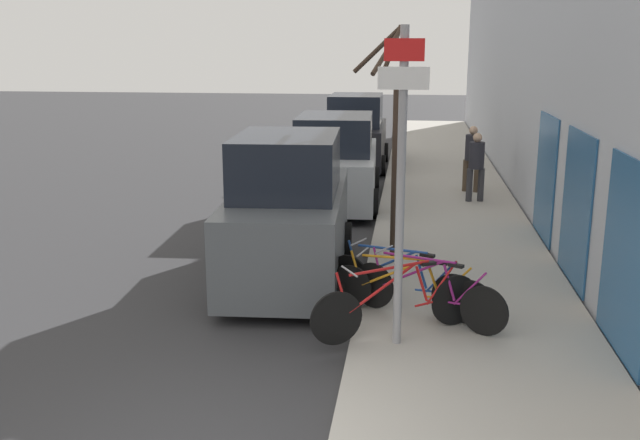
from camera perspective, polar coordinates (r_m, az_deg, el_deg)
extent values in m
plane|color=#333335|center=(17.18, 1.53, 1.19)|extent=(80.00, 80.00, 0.00)
cube|color=#ADA89E|center=(19.84, 9.86, 2.93)|extent=(3.20, 32.00, 0.15)
cube|color=#B2B7C1|center=(19.67, 15.46, 11.86)|extent=(0.20, 32.00, 6.50)
cube|color=#26598C|center=(9.12, 23.25, -2.81)|extent=(0.03, 1.84, 2.34)
cube|color=#26598C|center=(11.62, 19.80, 0.90)|extent=(0.03, 1.84, 2.34)
cube|color=#26598C|center=(14.17, 17.59, 3.29)|extent=(0.03, 1.84, 2.34)
cylinder|color=#939399|center=(8.48, 6.46, 2.24)|extent=(0.10, 0.10, 3.83)
cube|color=red|center=(8.25, 6.77, 13.37)|extent=(0.45, 0.02, 0.25)
cube|color=white|center=(8.26, 6.70, 11.20)|extent=(0.58, 0.02, 0.25)
cylinder|color=black|center=(8.82, 1.31, -7.87)|extent=(0.62, 0.37, 0.69)
cylinder|color=black|center=(9.58, 10.73, -6.32)|extent=(0.62, 0.37, 0.69)
cylinder|color=red|center=(8.97, 5.08, -5.38)|extent=(0.85, 0.50, 0.56)
cylinder|color=red|center=(8.93, 5.60, -3.85)|extent=(0.98, 0.58, 0.09)
cylinder|color=red|center=(9.23, 8.14, -5.07)|extent=(0.20, 0.13, 0.49)
cylinder|color=red|center=(9.42, 9.21, -6.44)|extent=(0.53, 0.32, 0.08)
cylinder|color=red|center=(9.39, 9.71, -4.98)|extent=(0.40, 0.25, 0.55)
cylinder|color=red|center=(8.75, 1.84, -6.01)|extent=(0.19, 0.13, 0.59)
cube|color=black|center=(9.19, 8.65, -3.46)|extent=(0.21, 0.17, 0.04)
cylinder|color=#99999E|center=(8.69, 2.37, -4.12)|extent=(0.24, 0.39, 0.02)
cylinder|color=black|center=(10.06, 4.27, -5.24)|extent=(0.59, 0.35, 0.65)
cylinder|color=black|center=(9.34, 12.99, -7.10)|extent=(0.59, 0.35, 0.65)
cylinder|color=#8C1E72|center=(9.66, 7.43, -4.23)|extent=(0.83, 0.48, 0.54)
cylinder|color=#8C1E72|center=(9.56, 7.91, -3.02)|extent=(0.96, 0.56, 0.08)
cylinder|color=#8C1E72|center=(9.44, 10.30, -4.95)|extent=(0.19, 0.13, 0.47)
cylinder|color=#8C1E72|center=(9.44, 11.37, -6.63)|extent=(0.52, 0.31, 0.08)
cylinder|color=#8C1E72|center=(9.33, 11.90, -5.41)|extent=(0.40, 0.24, 0.52)
cylinder|color=#8C1E72|center=(9.93, 4.70, -3.82)|extent=(0.19, 0.12, 0.56)
cube|color=black|center=(9.33, 10.82, -3.59)|extent=(0.21, 0.17, 0.04)
cylinder|color=#99999E|center=(9.81, 5.15, -2.35)|extent=(0.23, 0.40, 0.02)
cylinder|color=black|center=(10.05, 2.49, -5.33)|extent=(0.60, 0.20, 0.62)
cylinder|color=black|center=(9.65, 11.87, -6.47)|extent=(0.60, 0.20, 0.62)
cylinder|color=orange|center=(9.78, 5.95, -4.19)|extent=(0.91, 0.28, 0.51)
cylinder|color=orange|center=(9.69, 6.45, -3.04)|extent=(1.05, 0.32, 0.08)
cylinder|color=orange|center=(9.66, 9.03, -4.68)|extent=(0.20, 0.09, 0.44)
cylinder|color=orange|center=(9.69, 10.18, -6.15)|extent=(0.57, 0.18, 0.07)
cylinder|color=orange|center=(9.60, 10.72, -5.00)|extent=(0.43, 0.14, 0.50)
cylinder|color=orange|center=(9.95, 2.96, -3.97)|extent=(0.20, 0.08, 0.53)
cube|color=black|center=(9.57, 9.57, -3.39)|extent=(0.21, 0.13, 0.04)
cylinder|color=#99999E|center=(9.84, 3.43, -2.57)|extent=(0.14, 0.43, 0.02)
cylinder|color=black|center=(10.42, 2.29, -4.54)|extent=(0.60, 0.31, 0.65)
cylinder|color=black|center=(9.75, 10.69, -6.10)|extent=(0.60, 0.31, 0.65)
cylinder|color=#1E4799|center=(10.05, 5.34, -3.50)|extent=(0.85, 0.42, 0.53)
cylinder|color=#1E4799|center=(9.95, 5.79, -2.33)|extent=(0.98, 0.49, 0.08)
cylinder|color=#1E4799|center=(9.84, 8.10, -4.11)|extent=(0.19, 0.12, 0.46)
cylinder|color=#1E4799|center=(9.84, 9.14, -5.69)|extent=(0.53, 0.27, 0.08)
cylinder|color=#1E4799|center=(9.74, 9.63, -4.51)|extent=(0.40, 0.21, 0.52)
cylinder|color=#1E4799|center=(10.30, 2.70, -3.17)|extent=(0.19, 0.11, 0.56)
cube|color=black|center=(9.74, 8.59, -2.81)|extent=(0.22, 0.16, 0.04)
cylinder|color=#99999E|center=(10.18, 3.12, -1.76)|extent=(0.21, 0.41, 0.02)
cube|color=#51565B|center=(11.58, -2.49, -0.82)|extent=(1.96, 4.45, 1.31)
cube|color=black|center=(11.17, -2.66, 4.50)|extent=(1.67, 2.35, 0.92)
cylinder|color=black|center=(13.12, -5.53, -1.42)|extent=(0.25, 0.65, 0.64)
cylinder|color=black|center=(12.94, 2.03, -1.58)|extent=(0.25, 0.65, 0.64)
cylinder|color=black|center=(10.59, -7.99, -5.25)|extent=(0.25, 0.65, 0.64)
cylinder|color=black|center=(10.37, 1.42, -5.53)|extent=(0.25, 0.65, 0.64)
cube|color=#B2B7BC|center=(17.26, 1.24, 3.76)|extent=(2.09, 4.86, 1.12)
cube|color=black|center=(16.92, 1.21, 6.95)|extent=(1.81, 2.56, 0.86)
cylinder|color=black|center=(18.87, -1.35, 3.38)|extent=(0.25, 0.68, 0.67)
cylinder|color=black|center=(18.75, 4.43, 3.28)|extent=(0.25, 0.68, 0.67)
cylinder|color=black|center=(15.98, -2.52, 1.45)|extent=(0.25, 0.68, 0.67)
cylinder|color=black|center=(15.85, 4.30, 1.32)|extent=(0.25, 0.68, 0.67)
cube|color=black|center=(22.43, 2.90, 6.13)|extent=(1.76, 4.38, 1.18)
cube|color=black|center=(22.14, 2.90, 8.78)|extent=(1.57, 2.28, 0.94)
cylinder|color=black|center=(23.91, 1.05, 5.52)|extent=(0.23, 0.62, 0.62)
cylinder|color=black|center=(23.79, 5.20, 5.43)|extent=(0.23, 0.62, 0.62)
cylinder|color=black|center=(21.24, 0.30, 4.48)|extent=(0.23, 0.62, 0.62)
cylinder|color=black|center=(21.12, 4.96, 4.37)|extent=(0.23, 0.62, 0.62)
cylinder|color=#333338|center=(17.21, 11.86, 2.76)|extent=(0.15, 0.15, 0.78)
cylinder|color=#333338|center=(17.29, 12.75, 2.77)|extent=(0.15, 0.15, 0.78)
cylinder|color=#26262D|center=(17.13, 12.43, 5.07)|extent=(0.36, 0.36, 0.62)
sphere|color=tan|center=(17.08, 12.50, 6.46)|extent=(0.21, 0.21, 0.21)
cylinder|color=#4C3D2D|center=(18.35, 12.43, 3.44)|extent=(0.15, 0.15, 0.80)
cylinder|color=#4C3D2D|center=(18.41, 11.57, 3.51)|extent=(0.15, 0.15, 0.80)
cylinder|color=#26262D|center=(18.27, 12.11, 5.69)|extent=(0.37, 0.37, 0.64)
sphere|color=tan|center=(18.21, 12.18, 7.02)|extent=(0.22, 0.22, 0.22)
cylinder|color=#3D2D23|center=(12.31, 6.20, 4.28)|extent=(0.19, 0.19, 3.16)
cylinder|color=#3D2D23|center=(11.96, 5.79, 13.43)|extent=(0.36, 0.47, 0.79)
cylinder|color=#3D2D23|center=(12.22, 4.60, 13.42)|extent=(0.83, 0.22, 0.78)
cylinder|color=#3D2D23|center=(11.72, 5.39, 13.32)|extent=(0.49, 0.93, 0.76)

